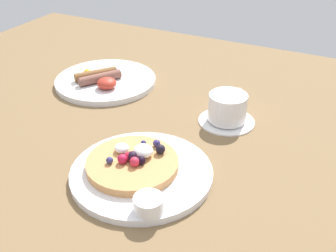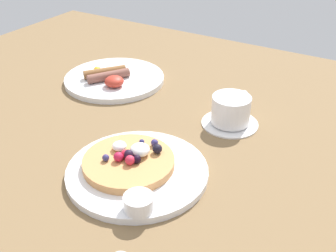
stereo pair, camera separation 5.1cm
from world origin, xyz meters
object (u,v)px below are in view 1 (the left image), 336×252
Objects in this scene: syrup_ramekin at (149,204)px; coffee_saucer at (226,120)px; coffee_cup at (228,107)px; breakfast_plate at (106,81)px; pancake_plate at (142,173)px.

syrup_ramekin is 0.39× the size of coffee_saucer.
coffee_saucer is 3.38cm from coffee_cup.
syrup_ramekin is 0.19× the size of breakfast_plate.
pancake_plate is 25.61cm from coffee_saucer.
breakfast_plate is at bearing 131.79° from syrup_ramekin.
syrup_ramekin is at bearing -53.75° from pancake_plate.
syrup_ramekin is 33.15cm from coffee_cup.
pancake_plate is at bearing 126.25° from syrup_ramekin.
pancake_plate is at bearing -105.82° from coffee_cup.
coffee_cup is at bearing 84.02° from coffee_saucer.
coffee_saucer is at bearing 88.44° from syrup_ramekin.
pancake_plate reaches higher than coffee_saucer.
syrup_ramekin is 0.43× the size of coffee_cup.
pancake_plate is 2.25× the size of coffee_cup.
syrup_ramekin is (6.11, -8.33, 1.94)cm from pancake_plate.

